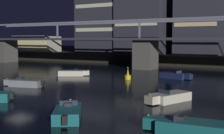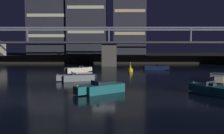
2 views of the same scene
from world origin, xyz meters
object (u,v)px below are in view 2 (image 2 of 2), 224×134
Objects in this scene: speedboat_far_left at (101,88)px; tower_west_low at (52,8)px; speedboat_mid_right at (78,70)px; tower_central at (129,2)px; speedboat_near_center at (156,68)px; speedboat_near_right at (77,77)px; river_bridge at (109,48)px; speedboat_mid_left at (218,78)px; channel_buoy at (130,69)px; speedboat_mid_center at (217,90)px.

tower_west_low is at bearing 109.34° from speedboat_far_left.
speedboat_far_left is (5.33, -20.19, 0.00)m from speedboat_mid_right.
tower_west_low is 0.88× the size of tower_central.
tower_central is 6.65× the size of speedboat_near_center.
tower_west_low reaches higher than speedboat_near_center.
speedboat_near_right and speedboat_mid_right have the same top height.
speedboat_near_right is at bearing -97.58° from river_bridge.
tower_central is at bearing 77.98° from speedboat_near_right.
river_bridge is 16.00× the size of speedboat_near_right.
tower_central is at bearing 97.12° from speedboat_near_center.
speedboat_near_center is at bearing 106.42° from speedboat_mid_left.
speedboat_mid_left is 16.00m from channel_buoy.
channel_buoy is (-10.36, 12.20, 0.06)m from speedboat_mid_left.
channel_buoy is at bearing -93.17° from tower_central.
speedboat_mid_left is at bearing -73.58° from speedboat_near_center.
speedboat_far_left is at bearing -101.79° from channel_buoy.
speedboat_mid_center is (13.90, -9.43, 0.00)m from speedboat_near_right.
tower_west_low reaches higher than speedboat_mid_center.
speedboat_near_center is at bearing -82.88° from tower_central.
speedboat_far_left is at bearing -150.71° from speedboat_mid_left.
speedboat_far_left is at bearing 174.14° from speedboat_mid_center.
speedboat_mid_center is at bearing -5.86° from speedboat_far_left.
river_bridge is 2.73× the size of tower_west_low.
speedboat_near_center is 26.60m from speedboat_far_left.
speedboat_mid_left is (4.88, -16.56, 0.00)m from speedboat_near_center.
tower_west_low is at bearing 139.15° from river_bridge.
speedboat_far_left is 2.68× the size of channel_buoy.
river_bridge is at bearing -108.64° from tower_central.
speedboat_near_center and speedboat_far_left have the same top height.
speedboat_near_right is at bearing -71.41° from tower_west_low.
speedboat_mid_center is (28.55, -52.97, -16.88)m from tower_west_low.
speedboat_mid_left is 16.76m from speedboat_far_left.
speedboat_mid_center is 2.72× the size of channel_buoy.
speedboat_mid_left and speedboat_far_left have the same top height.
speedboat_near_right is 11.95m from speedboat_mid_right.
speedboat_mid_right is (-15.66, 21.25, 0.00)m from speedboat_mid_center.
channel_buoy reaches higher than speedboat_near_right.
tower_west_low is 42.47m from speedboat_near_center.
speedboat_mid_left and speedboat_mid_right have the same top height.
tower_west_low is 57.22m from speedboat_mid_left.
tower_west_low is 6.24× the size of speedboat_mid_right.
river_bridge is at bearing 82.42° from speedboat_near_right.
speedboat_near_right is at bearing -123.04° from channel_buoy.
river_bridge is at bearing 89.81° from speedboat_far_left.
channel_buoy is (4.26, 20.39, 0.06)m from speedboat_far_left.
speedboat_near_right and speedboat_mid_left have the same top height.
channel_buoy reaches higher than speedboat_far_left.
speedboat_mid_center is 0.98× the size of speedboat_mid_right.
speedboat_near_center is at bearing -44.17° from tower_west_low.
speedboat_mid_left is at bearing -49.66° from channel_buoy.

